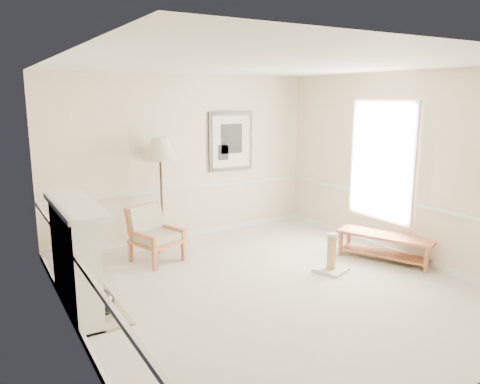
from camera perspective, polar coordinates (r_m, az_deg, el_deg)
name	(u,v)px	position (r m, az deg, el deg)	size (l,w,h in m)	color
ground	(269,287)	(6.44, 3.50, -11.46)	(5.50, 5.50, 0.00)	silver
room	(276,148)	(6.10, 4.39, 5.42)	(5.04, 5.54, 2.92)	beige
fireplace	(76,258)	(5.90, -19.37, -7.64)	(0.64, 1.64, 1.31)	white
floor_vase	(102,303)	(5.82, -16.52, -12.82)	(0.30, 0.30, 0.87)	black
armchair	(153,231)	(7.41, -10.61, -4.72)	(0.84, 0.87, 0.86)	#9F5733
floor_lamp	(160,152)	(7.86, -9.72, 4.85)	(0.72, 0.72, 1.86)	black
bench	(385,243)	(7.65, 17.30, -5.98)	(0.98, 1.52, 0.42)	#9F5733
scratching_post	(331,260)	(7.00, 11.06, -8.12)	(0.52, 0.52, 0.58)	beige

